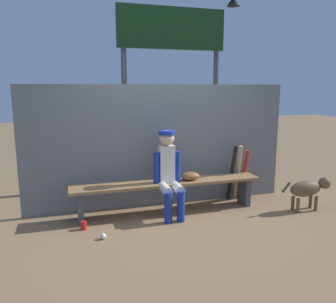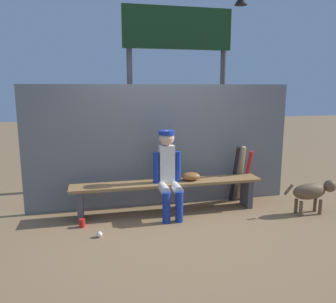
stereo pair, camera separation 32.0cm
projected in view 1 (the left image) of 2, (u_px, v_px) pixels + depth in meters
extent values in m
plane|color=olive|center=(168.00, 212.00, 5.05)|extent=(30.00, 30.00, 0.00)
cube|color=slate|center=(161.00, 146.00, 5.23)|extent=(4.13, 0.03, 1.88)
cube|color=olive|center=(168.00, 183.00, 4.96)|extent=(2.81, 0.36, 0.04)
cube|color=#4C4C51|center=(80.00, 207.00, 4.65)|extent=(0.08, 0.29, 0.43)
cube|color=#4C4C51|center=(244.00, 191.00, 5.36)|extent=(0.08, 0.29, 0.43)
cube|color=silver|center=(167.00, 164.00, 4.90)|extent=(0.22, 0.13, 0.54)
sphere|color=beige|center=(167.00, 138.00, 4.83)|extent=(0.22, 0.22, 0.22)
cylinder|color=#193399|center=(167.00, 133.00, 4.82)|extent=(0.23, 0.23, 0.06)
cylinder|color=silver|center=(164.00, 189.00, 4.76)|extent=(0.13, 0.38, 0.13)
cylinder|color=#193399|center=(168.00, 208.00, 4.62)|extent=(0.11, 0.11, 0.43)
cylinder|color=#193399|center=(156.00, 168.00, 4.85)|extent=(0.09, 0.09, 0.46)
cylinder|color=silver|center=(177.00, 188.00, 4.81)|extent=(0.13, 0.38, 0.13)
cylinder|color=#193399|center=(181.00, 206.00, 4.67)|extent=(0.11, 0.11, 0.43)
cylinder|color=#193399|center=(178.00, 167.00, 4.94)|extent=(0.09, 0.09, 0.46)
ellipsoid|color=brown|center=(190.00, 176.00, 5.05)|extent=(0.28, 0.20, 0.12)
cylinder|color=black|center=(232.00, 173.00, 5.48)|extent=(0.07, 0.27, 0.93)
cylinder|color=tan|center=(238.00, 172.00, 5.58)|extent=(0.07, 0.21, 0.91)
cylinder|color=#B22323|center=(243.00, 175.00, 5.55)|extent=(0.10, 0.27, 0.85)
sphere|color=white|center=(103.00, 236.00, 4.15)|extent=(0.07, 0.07, 0.07)
cylinder|color=red|center=(84.00, 225.00, 4.43)|extent=(0.08, 0.08, 0.11)
cylinder|color=silver|center=(173.00, 177.00, 4.98)|extent=(0.08, 0.08, 0.11)
cylinder|color=#3F3F42|center=(125.00, 120.00, 6.16)|extent=(0.10, 0.10, 2.51)
cylinder|color=#3F3F42|center=(215.00, 117.00, 6.66)|extent=(0.10, 0.10, 2.51)
cube|color=#1E471E|center=(172.00, 28.00, 6.10)|extent=(2.01, 0.08, 0.74)
cone|color=black|center=(233.00, 1.00, 6.24)|extent=(0.24, 0.24, 0.18)
ellipsoid|color=brown|center=(305.00, 189.00, 5.07)|extent=(0.52, 0.20, 0.24)
sphere|color=brown|center=(325.00, 183.00, 5.15)|extent=(0.18, 0.18, 0.18)
cylinder|color=brown|center=(286.00, 187.00, 4.96)|extent=(0.15, 0.04, 0.16)
cylinder|color=brown|center=(310.00, 201.00, 5.21)|extent=(0.05, 0.05, 0.22)
cylinder|color=brown|center=(316.00, 204.00, 5.10)|extent=(0.05, 0.05, 0.22)
cylinder|color=brown|center=(293.00, 203.00, 5.12)|extent=(0.05, 0.05, 0.22)
cylinder|color=brown|center=(298.00, 206.00, 5.01)|extent=(0.05, 0.05, 0.22)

